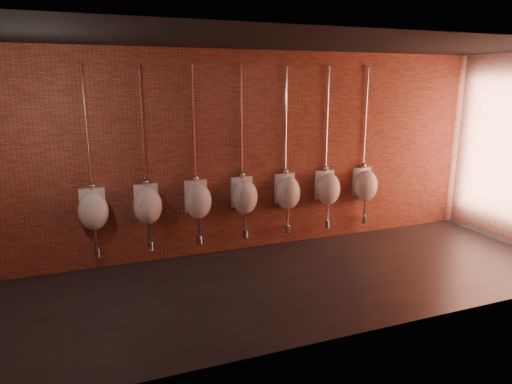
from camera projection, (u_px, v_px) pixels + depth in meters
ground at (293, 281)px, 6.37m from camera, size 8.50×8.50×0.00m
room_shell at (296, 137)px, 5.90m from camera, size 8.54×3.04×3.22m
urinal_0 at (93, 210)px, 6.49m from camera, size 0.43×0.37×2.72m
urinal_1 at (148, 205)px, 6.76m from camera, size 0.43×0.37×2.72m
urinal_2 at (198, 200)px, 7.03m from camera, size 0.43×0.37×2.72m
urinal_3 at (244, 196)px, 7.29m from camera, size 0.43×0.37×2.72m
urinal_4 at (288, 192)px, 7.56m from camera, size 0.43×0.37×2.72m
urinal_5 at (328, 188)px, 7.83m from camera, size 0.43×0.37×2.72m
urinal_6 at (366, 185)px, 8.10m from camera, size 0.43×0.37×2.72m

